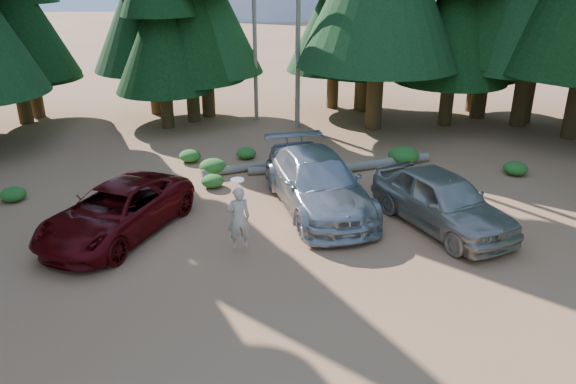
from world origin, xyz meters
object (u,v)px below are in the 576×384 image
red_pickup (116,211)px  silver_minivan_right (442,200)px  frisbee_player (239,218)px  log_right (368,165)px  log_mid (294,170)px  log_left (254,166)px  silver_minivan_center (318,182)px

red_pickup → silver_minivan_right: silver_minivan_right is taller
red_pickup → silver_minivan_right: 9.80m
frisbee_player → log_right: frisbee_player is taller
frisbee_player → log_mid: size_ratio=0.57×
log_left → log_mid: (1.55, -0.43, -0.00)m
log_right → silver_minivan_right: bearing=-94.1°
log_right → log_left: bearing=160.0°
log_left → log_right: (4.47, -0.13, 0.03)m
red_pickup → silver_minivan_center: size_ratio=0.87×
red_pickup → log_left: 6.70m
log_mid → silver_minivan_right: bearing=-50.7°
log_mid → red_pickup: bearing=-140.6°
log_left → silver_minivan_center: bearing=-79.4°
red_pickup → silver_minivan_right: (9.80, 0.05, 0.13)m
silver_minivan_right → log_left: silver_minivan_right is taller
red_pickup → log_right: (8.50, 5.19, -0.58)m
red_pickup → silver_minivan_right: size_ratio=1.05×
red_pickup → log_right: size_ratio=0.99×
red_pickup → log_mid: size_ratio=1.51×
frisbee_player → log_right: bearing=-140.9°
log_mid → log_left: bearing=162.6°
red_pickup → log_mid: (5.58, 4.88, -0.60)m
silver_minivan_center → log_right: size_ratio=1.13×
frisbee_player → log_left: 6.76m
silver_minivan_center → log_left: 4.32m
frisbee_player → log_mid: bearing=-121.5°
silver_minivan_right → log_right: bearing=80.4°
log_left → red_pickup: bearing=-146.4°
silver_minivan_right → log_mid: bearing=107.3°
log_right → red_pickup: bearing=-166.9°
red_pickup → log_right: red_pickup is taller
silver_minivan_right → log_left: size_ratio=1.23×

